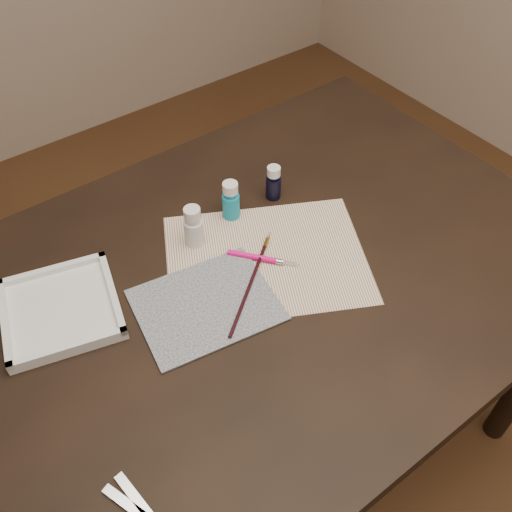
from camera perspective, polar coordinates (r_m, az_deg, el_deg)
ground at (r=1.76m, az=0.00°, el=-18.19°), size 3.50×3.50×0.02m
table at (r=1.42m, az=0.00°, el=-11.71°), size 1.30×0.90×0.75m
paper at (r=1.15m, az=1.02°, el=-0.24°), size 0.49×0.45×0.00m
canvas at (r=1.07m, az=-5.03°, el=-4.88°), size 0.28×0.24×0.00m
paint_bottle_white at (r=1.15m, az=-6.26°, el=2.97°), size 0.04×0.04×0.09m
paint_bottle_cyan at (r=1.21m, az=-2.54°, el=5.59°), size 0.04×0.04×0.09m
paint_bottle_navy at (r=1.26m, az=1.76°, el=7.37°), size 0.04×0.04×0.08m
paintbrush at (r=1.10m, az=-0.42°, el=-2.41°), size 0.23×0.17×0.01m
craft_knife at (r=1.14m, az=0.77°, el=-0.27°), size 0.10×0.12×0.01m
palette_tray at (r=1.11m, az=-18.94°, el=-5.00°), size 0.25×0.25×0.02m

